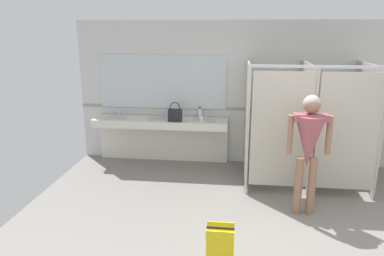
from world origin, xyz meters
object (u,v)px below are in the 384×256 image
person_standing (309,141)px  soap_dispenser (200,113)px  handbag (175,115)px  paper_cup (202,119)px  wet_floor_sign (220,252)px

person_standing → soap_dispenser: (-1.65, 1.86, -0.09)m
soap_dispenser → handbag: bearing=-145.3°
person_standing → paper_cup: 2.28m
paper_cup → wet_floor_sign: bearing=-81.2°
handbag → paper_cup: (0.48, 0.06, -0.08)m
person_standing → wet_floor_sign: (-1.10, -1.54, -0.76)m
person_standing → paper_cup: size_ratio=19.77×
wet_floor_sign → handbag: bearing=107.4°
handbag → paper_cup: bearing=7.6°
person_standing → paper_cup: person_standing is taller
person_standing → wet_floor_sign: 2.04m
person_standing → handbag: size_ratio=4.81×
soap_dispenser → person_standing: bearing=-48.4°
soap_dispenser → paper_cup: soap_dispenser is taller
paper_cup → wet_floor_sign: (0.49, -3.16, -0.62)m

